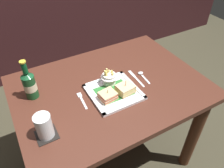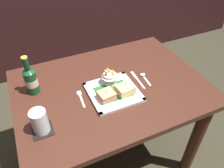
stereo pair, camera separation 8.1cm
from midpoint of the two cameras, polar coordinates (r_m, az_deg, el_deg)
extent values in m
plane|color=#3A3626|center=(1.91, 1.05, -18.01)|extent=(6.00, 6.00, 0.00)
cube|color=#4A251B|center=(1.34, 1.43, -1.02)|extent=(1.13, 0.83, 0.04)
cylinder|color=#472314|center=(1.67, 22.24, -13.19)|extent=(0.08, 0.08, 0.73)
cylinder|color=#461F12|center=(1.77, -18.26, -8.07)|extent=(0.08, 0.08, 0.73)
cylinder|color=#472C19|center=(2.00, 9.78, 0.37)|extent=(0.08, 0.08, 0.73)
cube|color=white|center=(1.27, 2.16, -2.22)|extent=(0.28, 0.28, 0.01)
cube|color=#2C712F|center=(1.27, 2.16, -2.03)|extent=(0.20, 0.15, 0.00)
cube|color=silver|center=(1.19, 4.93, -5.78)|extent=(0.28, 0.02, 0.01)
cube|color=white|center=(1.36, -0.24, 1.40)|extent=(0.28, 0.02, 0.01)
cube|color=white|center=(1.23, -3.27, -3.63)|extent=(0.02, 0.28, 0.01)
cube|color=white|center=(1.32, 7.23, -0.37)|extent=(0.02, 0.28, 0.01)
cube|color=#E4C388|center=(1.22, 0.47, -3.62)|extent=(0.10, 0.09, 0.01)
cube|color=#C45139|center=(1.22, 0.47, -3.33)|extent=(0.10, 0.09, 0.01)
cube|color=#D7BE87|center=(1.21, 0.47, -3.03)|extent=(0.10, 0.09, 0.01)
cube|color=#CD4432|center=(1.21, 0.47, -2.74)|extent=(0.10, 0.09, 0.01)
cube|color=#D1AF80|center=(1.20, 0.47, -2.43)|extent=(0.10, 0.09, 0.01)
cylinder|color=tan|center=(1.21, 0.47, -2.66)|extent=(0.00, 0.00, 0.07)
cube|color=#DFB77E|center=(1.26, 5.17, -2.11)|extent=(0.10, 0.09, 0.01)
cube|color=#E3D17E|center=(1.26, 5.20, -1.80)|extent=(0.10, 0.09, 0.01)
cube|color=#DBBB7D|center=(1.25, 5.22, -1.49)|extent=(0.10, 0.09, 0.01)
cube|color=#E8DA70|center=(1.25, 5.25, -1.17)|extent=(0.10, 0.09, 0.01)
cube|color=#E0B788|center=(1.24, 5.27, -0.85)|extent=(0.10, 0.09, 0.01)
cylinder|color=tan|center=(1.24, 5.27, -0.89)|extent=(0.00, 0.00, 0.08)
cylinder|color=white|center=(1.31, 1.14, 1.35)|extent=(0.08, 0.08, 0.07)
cone|color=silver|center=(1.29, 1.16, 2.36)|extent=(0.10, 0.10, 0.03)
cube|color=#ECDC7D|center=(1.28, 0.18, 2.36)|extent=(0.01, 0.01, 0.07)
cube|color=#DCC154|center=(1.29, 2.14, 2.05)|extent=(0.01, 0.01, 0.05)
cube|color=#EAD161|center=(1.28, 0.55, 2.14)|extent=(0.01, 0.02, 0.06)
cube|color=#F5D97C|center=(1.30, 0.52, 2.88)|extent=(0.02, 0.01, 0.06)
cube|color=#D9C159|center=(1.30, 1.94, 2.61)|extent=(0.01, 0.01, 0.05)
cube|color=#F3D580|center=(1.30, 0.92, 2.67)|extent=(0.02, 0.01, 0.05)
cylinder|color=#174823|center=(1.30, -18.47, 0.37)|extent=(0.07, 0.07, 0.14)
cone|color=#174B29|center=(1.25, -19.26, 3.30)|extent=(0.07, 0.07, 0.02)
cylinder|color=#0A4622|center=(1.23, -19.71, 4.97)|extent=(0.03, 0.03, 0.07)
cylinder|color=gold|center=(1.21, -20.09, 6.39)|extent=(0.03, 0.03, 0.01)
cylinder|color=beige|center=(1.30, -18.50, 0.47)|extent=(0.07, 0.07, 0.05)
cube|color=black|center=(1.13, -15.58, -11.54)|extent=(0.10, 0.10, 0.00)
cylinder|color=silver|center=(1.08, -16.19, -9.39)|extent=(0.08, 0.08, 0.13)
cylinder|color=silver|center=(1.10, -16.00, -10.05)|extent=(0.07, 0.07, 0.09)
cube|color=silver|center=(1.23, -5.88, -4.47)|extent=(0.02, 0.11, 0.00)
cube|color=silver|center=(1.28, -6.73, -2.39)|extent=(0.03, 0.04, 0.00)
cube|color=silver|center=(1.35, 9.07, 0.16)|extent=(0.02, 0.11, 0.00)
cube|color=silver|center=(1.41, 7.33, 2.33)|extent=(0.02, 0.07, 0.00)
cube|color=silver|center=(1.38, 10.76, 0.69)|extent=(0.02, 0.10, 0.00)
ellipsoid|color=silver|center=(1.42, 9.58, 2.41)|extent=(0.03, 0.03, 0.01)
camera|label=1|loc=(0.04, -88.17, 1.55)|focal=35.25mm
camera|label=2|loc=(0.04, 91.83, -1.55)|focal=35.25mm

